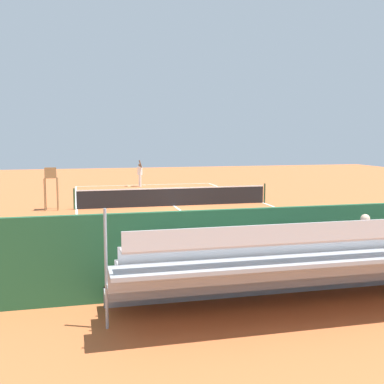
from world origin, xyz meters
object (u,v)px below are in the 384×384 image
Objects in this scene: umpire_chair at (51,184)px; equipment_bag at (310,271)px; tennis_player at (140,173)px; tennis_racket at (129,186)px; tennis_ball_far at (154,191)px; tennis_net at (174,196)px; tennis_ball_near at (111,193)px; courtside_bench at (364,252)px; bleacher_stand at (319,265)px.

umpire_chair is 15.24m from equipment_bag.
tennis_player is 3.34× the size of tennis_racket.
tennis_ball_far is (0.91, -19.93, -0.15)m from equipment_bag.
equipment_bag is at bearing 93.77° from tennis_net.
tennis_net is 4.81× the size of umpire_chair.
tennis_player is at bearing -82.48° from tennis_ball_far.
equipment_bag is 20.18m from tennis_ball_near.
tennis_racket is at bearing -71.45° from tennis_ball_far.
courtside_bench is 23.40m from tennis_player.
bleacher_stand is 25.26m from tennis_player.
tennis_net is 11.44× the size of equipment_bag.
equipment_bag is 13.64× the size of tennis_ball_near.
tennis_net is 6.55m from tennis_ball_far.
tennis_player is at bearing -123.90° from tennis_ball_near.
umpire_chair is at bearing -67.80° from bleacher_stand.
courtside_bench reaches higher than tennis_ball_far.
equipment_bag is (-0.88, 13.40, -0.32)m from tennis_net.
equipment_bag reaches higher than tennis_racket.
courtside_bench is (-2.47, -2.05, -0.35)m from bleacher_stand.
tennis_net is at bearing 96.92° from tennis_racket.
courtside_bench is (-2.54, 13.27, 0.06)m from tennis_net.
tennis_ball_far is (2.56, -19.80, -0.53)m from courtside_bench.
tennis_net is 17.89× the size of tennis_racket.
tennis_player reaches higher than tennis_racket.
tennis_racket is at bearing -113.31° from tennis_ball_near.
equipment_bag is 23.38m from tennis_player.
tennis_player is (1.35, -23.33, 0.84)m from equipment_bag.
tennis_net is 6.25m from umpire_chair.
tennis_racket is (3.77, -23.40, -0.54)m from courtside_bench.
tennis_net is 7.04m from tennis_ball_near.
tennis_ball_near is (2.89, -21.76, -0.87)m from bleacher_stand.
tennis_ball_far is (0.02, -6.53, -0.47)m from tennis_net.
tennis_ball_far is at bearing -89.80° from tennis_net.
tennis_ball_near is (2.35, 3.49, -0.98)m from tennis_player.
equipment_bag is at bearing 100.57° from tennis_ball_near.
courtside_bench is 27.27× the size of tennis_ball_near.
tennis_player is at bearing -86.68° from equipment_bag.
bleacher_stand reaches higher than equipment_bag.
bleacher_stand is at bearing 112.20° from umpire_chair.
bleacher_stand is 10.07× the size of equipment_bag.
tennis_net reaches higher than tennis_racket.
tennis_ball_far is at bearing -87.40° from equipment_bag.
tennis_racket is 8.73× the size of tennis_ball_far.
tennis_ball_far is at bearing -82.63° from courtside_bench.
tennis_player is 4.32m from tennis_ball_near.
tennis_ball_near is (1.59, 3.69, 0.02)m from tennis_racket.
courtside_bench is at bearing 123.28° from umpire_chair.
bleacher_stand is at bearing 90.28° from tennis_net.
courtside_bench is at bearing -140.22° from bleacher_stand.
umpire_chair is at bearing -0.42° from tennis_net.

